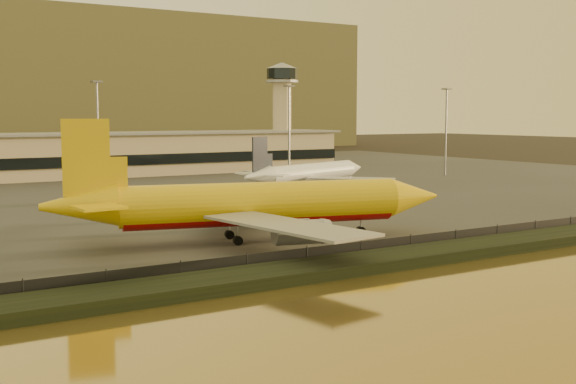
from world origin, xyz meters
The scene contains 11 objects.
ground centered at (0.00, 0.00, 0.00)m, with size 900.00×900.00×0.00m, color black.
embankment centered at (0.00, -17.00, 0.70)m, with size 320.00×7.00×1.40m, color black.
tarmac centered at (0.00, 95.00, 0.10)m, with size 320.00×220.00×0.20m, color #2D2D2D.
perimeter_fence centered at (0.00, -13.00, 1.30)m, with size 300.00×0.05×2.20m, color black.
terminal_building centered at (-14.52, 125.55, 6.25)m, with size 202.00×25.00×12.60m.
control_tower centered at (70.00, 131.00, 21.66)m, with size 11.20×11.20×35.50m.
apron_light_masts centered at (15.00, 75.00, 15.70)m, with size 152.20×12.20×25.40m.
dhl_cargo_jet centered at (-10.83, 5.29, 5.34)m, with size 57.03×54.75×17.21m.
white_narrowbody_jet centered at (34.16, 59.70, 4.08)m, with size 43.87×41.57×13.00m.
gse_vehicle_yellow centered at (14.87, 25.16, 1.04)m, with size 3.72×1.67×1.67m, color gold.
gse_vehicle_white centered at (-21.71, 32.76, 0.99)m, with size 3.53×1.59×1.59m, color white.
Camera 1 is at (-59.74, -82.70, 17.87)m, focal length 45.00 mm.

